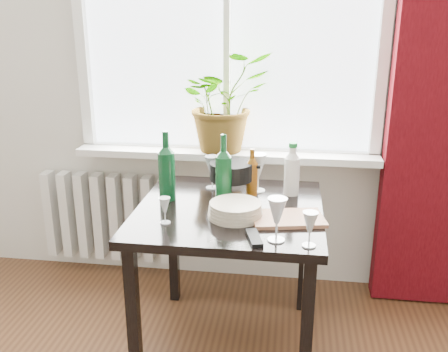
# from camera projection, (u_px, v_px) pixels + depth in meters

# --- Properties ---
(window) EXTENTS (1.72, 0.08, 1.62)m
(window) POSITION_uv_depth(u_px,v_px,m) (228.00, 11.00, 2.67)
(window) COLOR white
(window) RESTS_ON ground
(windowsill) EXTENTS (1.72, 0.20, 0.04)m
(windowsill) POSITION_uv_depth(u_px,v_px,m) (226.00, 154.00, 2.85)
(windowsill) COLOR silver
(windowsill) RESTS_ON ground
(curtain) EXTENTS (0.50, 0.12, 2.56)m
(curtain) POSITION_uv_depth(u_px,v_px,m) (443.00, 75.00, 2.53)
(curtain) COLOR #380509
(curtain) RESTS_ON ground
(radiator) EXTENTS (0.80, 0.10, 0.55)m
(radiator) POSITION_uv_depth(u_px,v_px,m) (108.00, 216.00, 3.12)
(radiator) COLOR silver
(radiator) RESTS_ON ground
(table) EXTENTS (0.85, 0.85, 0.74)m
(table) POSITION_uv_depth(u_px,v_px,m) (229.00, 226.00, 2.33)
(table) COLOR black
(table) RESTS_ON ground
(potted_plant) EXTENTS (0.66, 0.64, 0.56)m
(potted_plant) POSITION_uv_depth(u_px,v_px,m) (224.00, 102.00, 2.77)
(potted_plant) COLOR #1F7520
(potted_plant) RESTS_ON windowsill
(wine_bottle_left) EXTENTS (0.10, 0.10, 0.34)m
(wine_bottle_left) POSITION_uv_depth(u_px,v_px,m) (167.00, 165.00, 2.35)
(wine_bottle_left) COLOR #0B3A1C
(wine_bottle_left) RESTS_ON table
(wine_bottle_right) EXTENTS (0.10, 0.10, 0.33)m
(wine_bottle_right) POSITION_uv_depth(u_px,v_px,m) (224.00, 168.00, 2.32)
(wine_bottle_right) COLOR #0C3F1B
(wine_bottle_right) RESTS_ON table
(bottle_amber) EXTENTS (0.07, 0.07, 0.24)m
(bottle_amber) POSITION_uv_depth(u_px,v_px,m) (252.00, 172.00, 2.42)
(bottle_amber) COLOR brown
(bottle_amber) RESTS_ON table
(cleaning_bottle) EXTENTS (0.10, 0.10, 0.26)m
(cleaning_bottle) POSITION_uv_depth(u_px,v_px,m) (292.00, 169.00, 2.43)
(cleaning_bottle) COLOR white
(cleaning_bottle) RESTS_ON table
(wineglass_front_right) EXTENTS (0.08, 0.08, 0.18)m
(wineglass_front_right) POSITION_uv_depth(u_px,v_px,m) (277.00, 219.00, 1.94)
(wineglass_front_right) COLOR silver
(wineglass_front_right) RESTS_ON table
(wineglass_far_right) EXTENTS (0.07, 0.07, 0.15)m
(wineglass_far_right) POSITION_uv_depth(u_px,v_px,m) (310.00, 229.00, 1.90)
(wineglass_far_right) COLOR silver
(wineglass_far_right) RESTS_ON table
(wineglass_back_center) EXTENTS (0.11, 0.11, 0.20)m
(wineglass_back_center) POSITION_uv_depth(u_px,v_px,m) (258.00, 172.00, 2.48)
(wineglass_back_center) COLOR white
(wineglass_back_center) RESTS_ON table
(wineglass_back_left) EXTENTS (0.08, 0.08, 0.18)m
(wineglass_back_left) POSITION_uv_depth(u_px,v_px,m) (212.00, 172.00, 2.52)
(wineglass_back_left) COLOR #B1B7BF
(wineglass_back_left) RESTS_ON table
(wineglass_front_left) EXTENTS (0.06, 0.06, 0.12)m
(wineglass_front_left) POSITION_uv_depth(u_px,v_px,m) (165.00, 210.00, 2.11)
(wineglass_front_left) COLOR white
(wineglass_front_left) RESTS_ON table
(plate_stack) EXTENTS (0.27, 0.27, 0.07)m
(plate_stack) POSITION_uv_depth(u_px,v_px,m) (235.00, 210.00, 2.19)
(plate_stack) COLOR beige
(plate_stack) RESTS_ON table
(fondue_pot) EXTENTS (0.25, 0.22, 0.16)m
(fondue_pot) POSITION_uv_depth(u_px,v_px,m) (231.00, 179.00, 2.44)
(fondue_pot) COLOR black
(fondue_pot) RESTS_ON table
(tv_remote) EXTENTS (0.08, 0.16, 0.02)m
(tv_remote) POSITION_uv_depth(u_px,v_px,m) (254.00, 238.00, 1.98)
(tv_remote) COLOR black
(tv_remote) RESTS_ON table
(cutting_board) EXTENTS (0.34, 0.26, 0.02)m
(cutting_board) POSITION_uv_depth(u_px,v_px,m) (288.00, 218.00, 2.16)
(cutting_board) COLOR #9C6546
(cutting_board) RESTS_ON table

